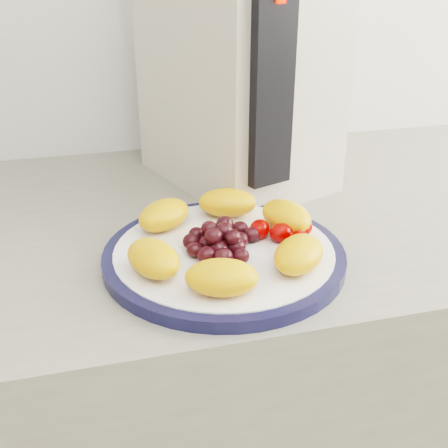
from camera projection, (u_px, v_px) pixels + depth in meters
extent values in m
cylinder|color=#141638|center=(224.00, 256.00, 0.67)|extent=(0.29, 0.29, 0.01)
cylinder|color=white|center=(224.00, 255.00, 0.67)|extent=(0.26, 0.26, 0.02)
cube|color=beige|center=(237.00, 67.00, 0.85)|extent=(0.29, 0.33, 0.35)
cube|color=black|center=(271.00, 86.00, 0.71)|extent=(0.06, 0.04, 0.26)
cube|color=#FF0C05|center=(280.00, 1.00, 0.66)|extent=(0.01, 0.01, 0.01)
ellipsoid|color=orange|center=(286.00, 216.00, 0.71)|extent=(0.07, 0.09, 0.04)
ellipsoid|color=orange|center=(227.00, 203.00, 0.75)|extent=(0.09, 0.07, 0.04)
ellipsoid|color=orange|center=(164.00, 215.00, 0.71)|extent=(0.09, 0.09, 0.04)
ellipsoid|color=orange|center=(153.00, 258.00, 0.61)|extent=(0.07, 0.09, 0.04)
ellipsoid|color=orange|center=(222.00, 277.00, 0.58)|extent=(0.09, 0.07, 0.04)
ellipsoid|color=orange|center=(299.00, 254.00, 0.62)|extent=(0.09, 0.09, 0.04)
ellipsoid|color=black|center=(224.00, 242.00, 0.66)|extent=(0.02, 0.02, 0.02)
ellipsoid|color=black|center=(240.00, 240.00, 0.67)|extent=(0.02, 0.02, 0.02)
ellipsoid|color=black|center=(228.00, 235.00, 0.68)|extent=(0.02, 0.02, 0.02)
ellipsoid|color=black|center=(212.00, 236.00, 0.68)|extent=(0.02, 0.02, 0.02)
ellipsoid|color=black|center=(208.00, 244.00, 0.66)|extent=(0.02, 0.02, 0.02)
ellipsoid|color=black|center=(219.00, 249.00, 0.65)|extent=(0.02, 0.02, 0.02)
ellipsoid|color=black|center=(236.00, 247.00, 0.65)|extent=(0.02, 0.02, 0.02)
ellipsoid|color=black|center=(252.00, 234.00, 0.68)|extent=(0.02, 0.02, 0.02)
ellipsoid|color=black|center=(240.00, 229.00, 0.69)|extent=(0.02, 0.02, 0.02)
ellipsoid|color=black|center=(224.00, 226.00, 0.70)|extent=(0.02, 0.02, 0.02)
ellipsoid|color=black|center=(209.00, 229.00, 0.69)|extent=(0.02, 0.02, 0.02)
ellipsoid|color=black|center=(196.00, 234.00, 0.68)|extent=(0.02, 0.02, 0.02)
ellipsoid|color=black|center=(191.00, 242.00, 0.66)|extent=(0.02, 0.02, 0.02)
ellipsoid|color=black|center=(195.00, 250.00, 0.65)|extent=(0.02, 0.02, 0.02)
ellipsoid|color=black|center=(207.00, 255.00, 0.63)|extent=(0.02, 0.02, 0.02)
ellipsoid|color=black|center=(224.00, 257.00, 0.63)|extent=(0.02, 0.02, 0.02)
ellipsoid|color=black|center=(241.00, 256.00, 0.63)|extent=(0.02, 0.02, 0.02)
ellipsoid|color=black|center=(224.00, 231.00, 0.66)|extent=(0.02, 0.02, 0.02)
ellipsoid|color=black|center=(225.00, 224.00, 0.67)|extent=(0.02, 0.02, 0.02)
ellipsoid|color=black|center=(209.00, 228.00, 0.66)|extent=(0.02, 0.02, 0.02)
ellipsoid|color=black|center=(214.00, 236.00, 0.64)|extent=(0.02, 0.02, 0.02)
ellipsoid|color=black|center=(233.00, 237.00, 0.64)|extent=(0.02, 0.02, 0.02)
ellipsoid|color=#DB0400|center=(281.00, 232.00, 0.68)|extent=(0.03, 0.03, 0.02)
ellipsoid|color=#DB0400|center=(301.00, 227.00, 0.69)|extent=(0.04, 0.03, 0.02)
ellipsoid|color=#DB0400|center=(299.00, 240.00, 0.66)|extent=(0.04, 0.04, 0.02)
ellipsoid|color=#DB0400|center=(260.00, 229.00, 0.69)|extent=(0.04, 0.04, 0.02)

